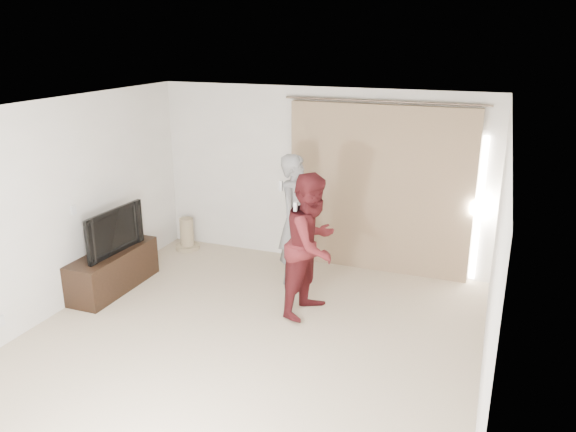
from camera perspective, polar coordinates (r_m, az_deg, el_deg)
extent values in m
plane|color=#C7B695|center=(6.40, -4.71, -13.16)|extent=(5.50, 5.50, 0.00)
cube|color=white|center=(8.28, 3.23, 4.00)|extent=(5.00, 0.04, 2.60)
cube|color=white|center=(7.23, -23.19, 0.44)|extent=(0.04, 5.50, 2.60)
cube|color=silver|center=(7.53, -20.95, 0.57)|extent=(0.02, 0.08, 0.12)
cube|color=silver|center=(7.01, -27.13, -9.50)|extent=(0.02, 0.08, 0.12)
cube|color=silver|center=(5.52, -5.41, 10.60)|extent=(5.00, 5.50, 0.01)
cube|color=tan|center=(8.02, 9.20, 2.59)|extent=(2.60, 0.10, 2.40)
cylinder|color=brown|center=(7.79, 9.67, 11.42)|extent=(2.80, 0.03, 0.03)
cube|color=white|center=(7.96, 18.82, 0.59)|extent=(0.08, 0.04, 2.00)
cube|color=black|center=(7.96, -17.33, -5.26)|extent=(0.49, 1.41, 0.54)
imported|color=black|center=(7.76, -17.72, -1.38)|extent=(0.20, 1.05, 0.60)
cylinder|color=tan|center=(9.20, -10.17, -3.10)|extent=(0.38, 0.38, 0.06)
cylinder|color=tan|center=(9.11, -10.26, -1.59)|extent=(0.21, 0.21, 0.45)
imported|color=gray|center=(7.63, 0.82, -0.35)|extent=(0.52, 0.71, 1.80)
cube|color=silver|center=(7.46, -0.73, 3.08)|extent=(0.04, 0.04, 0.14)
cube|color=silver|center=(7.69, -0.13, 2.61)|extent=(0.05, 0.05, 0.09)
imported|color=#53161A|center=(6.76, 2.48, -2.94)|extent=(0.85, 0.99, 1.78)
cube|color=silver|center=(6.57, 0.77, 0.82)|extent=(0.04, 0.04, 0.14)
cube|color=silver|center=(6.80, 1.40, 0.38)|extent=(0.05, 0.05, 0.09)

